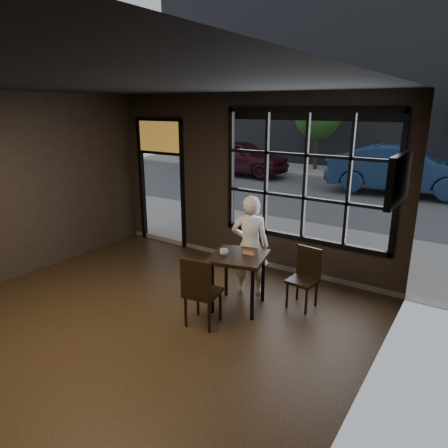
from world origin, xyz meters
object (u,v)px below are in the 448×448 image
Objects in this scene: chair_near at (203,290)px; cafe_table at (238,281)px; man at (250,246)px; navy_car at (402,169)px.

cafe_table is at bearing -111.58° from chair_near.
cafe_table is 0.52× the size of man.
man is (-0.10, 0.51, 0.40)m from cafe_table.
chair_near is at bearing 170.77° from navy_car.
chair_near is at bearing -116.17° from cafe_table.
navy_car is (0.55, 10.59, 0.39)m from chair_near.
navy_car is (0.50, 9.39, 0.08)m from man.
navy_car is at bearing 73.71° from cafe_table.
man is 0.34× the size of navy_car.
cafe_table is at bearing 77.03° from man.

